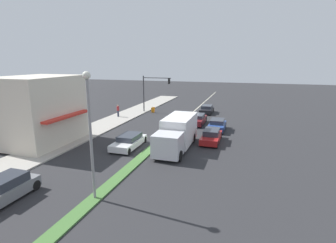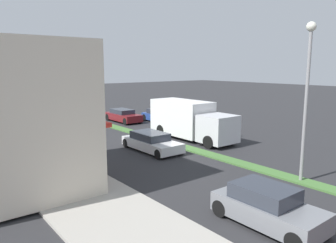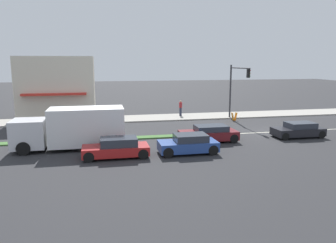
{
  "view_description": "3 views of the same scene",
  "coord_description": "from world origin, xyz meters",
  "px_view_note": "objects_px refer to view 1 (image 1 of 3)",
  "views": [
    {
      "loc": [
        -8.33,
        38.73,
        8.02
      ],
      "look_at": [
        0.49,
        10.32,
        1.08
      ],
      "focal_mm": 28.0,
      "sensor_mm": 36.0,
      "label": 1
    },
    {
      "loc": [
        14.37,
        34.4,
        5.5
      ],
      "look_at": [
        -1.49,
        14.34,
        1.18
      ],
      "focal_mm": 35.0,
      "sensor_mm": 36.0,
      "label": 2
    },
    {
      "loc": [
        -25.46,
        14.17,
        6.03
      ],
      "look_at": [
        0.27,
        8.86,
        1.23
      ],
      "focal_mm": 35.0,
      "sensor_mm": 36.0,
      "label": 3
    }
  ],
  "objects_px": {
    "pedestrian": "(118,110)",
    "van_white": "(129,141)",
    "traffic_signal_main": "(152,88)",
    "coupe_blue": "(217,125)",
    "street_lamp": "(90,121)",
    "hatchback_red": "(211,136)",
    "warning_aframe_sign": "(153,110)",
    "delivery_truck": "(177,133)",
    "sedan_dark": "(207,109)",
    "suv_grey": "(5,189)",
    "sedan_maroon": "(197,119)"
  },
  "relations": [
    {
      "from": "suv_grey",
      "to": "delivery_truck",
      "type": "bearing_deg",
      "value": -120.9
    },
    {
      "from": "warning_aframe_sign",
      "to": "hatchback_red",
      "type": "distance_m",
      "value": 16.74
    },
    {
      "from": "pedestrian",
      "to": "delivery_truck",
      "type": "xyz_separation_m",
      "value": [
        -11.71,
        10.57,
        0.45
      ]
    },
    {
      "from": "coupe_blue",
      "to": "pedestrian",
      "type": "bearing_deg",
      "value": -11.79
    },
    {
      "from": "traffic_signal_main",
      "to": "suv_grey",
      "type": "distance_m",
      "value": 27.82
    },
    {
      "from": "sedan_dark",
      "to": "van_white",
      "type": "bearing_deg",
      "value": 76.74
    },
    {
      "from": "traffic_signal_main",
      "to": "van_white",
      "type": "distance_m",
      "value": 17.51
    },
    {
      "from": "pedestrian",
      "to": "coupe_blue",
      "type": "xyz_separation_m",
      "value": [
        -14.51,
        3.03,
        -0.39
      ]
    },
    {
      "from": "suv_grey",
      "to": "hatchback_red",
      "type": "height_order",
      "value": "suv_grey"
    },
    {
      "from": "traffic_signal_main",
      "to": "sedan_dark",
      "type": "relative_size",
      "value": 1.39
    },
    {
      "from": "pedestrian",
      "to": "coupe_blue",
      "type": "distance_m",
      "value": 14.83
    },
    {
      "from": "traffic_signal_main",
      "to": "warning_aframe_sign",
      "type": "distance_m",
      "value": 3.48
    },
    {
      "from": "street_lamp",
      "to": "hatchback_red",
      "type": "relative_size",
      "value": 1.76
    },
    {
      "from": "van_white",
      "to": "suv_grey",
      "type": "relative_size",
      "value": 1.18
    },
    {
      "from": "delivery_truck",
      "to": "van_white",
      "type": "bearing_deg",
      "value": 14.78
    },
    {
      "from": "warning_aframe_sign",
      "to": "pedestrian",
      "type": "bearing_deg",
      "value": 53.99
    },
    {
      "from": "pedestrian",
      "to": "coupe_blue",
      "type": "height_order",
      "value": "pedestrian"
    },
    {
      "from": "van_white",
      "to": "traffic_signal_main",
      "type": "bearing_deg",
      "value": -76.8
    },
    {
      "from": "pedestrian",
      "to": "sedan_dark",
      "type": "height_order",
      "value": "pedestrian"
    },
    {
      "from": "pedestrian",
      "to": "sedan_dark",
      "type": "bearing_deg",
      "value": -149.32
    },
    {
      "from": "sedan_maroon",
      "to": "hatchback_red",
      "type": "height_order",
      "value": "hatchback_red"
    },
    {
      "from": "coupe_blue",
      "to": "sedan_maroon",
      "type": "distance_m",
      "value": 3.67
    },
    {
      "from": "pedestrian",
      "to": "van_white",
      "type": "relative_size",
      "value": 0.38
    },
    {
      "from": "warning_aframe_sign",
      "to": "traffic_signal_main",
      "type": "bearing_deg",
      "value": -42.74
    },
    {
      "from": "delivery_truck",
      "to": "sedan_maroon",
      "type": "xyz_separation_m",
      "value": [
        0.0,
        -9.91,
        -0.85
      ]
    },
    {
      "from": "hatchback_red",
      "to": "pedestrian",
      "type": "bearing_deg",
      "value": -28.19
    },
    {
      "from": "delivery_truck",
      "to": "sedan_maroon",
      "type": "distance_m",
      "value": 9.94
    },
    {
      "from": "traffic_signal_main",
      "to": "warning_aframe_sign",
      "type": "bearing_deg",
      "value": 137.26
    },
    {
      "from": "pedestrian",
      "to": "van_white",
      "type": "xyz_separation_m",
      "value": [
        -7.31,
        11.73,
        -0.43
      ]
    },
    {
      "from": "sedan_maroon",
      "to": "street_lamp",
      "type": "bearing_deg",
      "value": 83.83
    },
    {
      "from": "van_white",
      "to": "hatchback_red",
      "type": "distance_m",
      "value": 8.21
    },
    {
      "from": "sedan_dark",
      "to": "pedestrian",
      "type": "bearing_deg",
      "value": 30.68
    },
    {
      "from": "delivery_truck",
      "to": "coupe_blue",
      "type": "relative_size",
      "value": 1.93
    },
    {
      "from": "traffic_signal_main",
      "to": "coupe_blue",
      "type": "distance_m",
      "value": 14.11
    },
    {
      "from": "warning_aframe_sign",
      "to": "delivery_truck",
      "type": "relative_size",
      "value": 0.11
    },
    {
      "from": "pedestrian",
      "to": "suv_grey",
      "type": "distance_m",
      "value": 23.05
    },
    {
      "from": "pedestrian",
      "to": "coupe_blue",
      "type": "relative_size",
      "value": 0.44
    },
    {
      "from": "traffic_signal_main",
      "to": "delivery_truck",
      "type": "distance_m",
      "value": 17.83
    },
    {
      "from": "delivery_truck",
      "to": "suv_grey",
      "type": "relative_size",
      "value": 1.95
    },
    {
      "from": "suv_grey",
      "to": "pedestrian",
      "type": "bearing_deg",
      "value": -78.71
    },
    {
      "from": "street_lamp",
      "to": "suv_grey",
      "type": "bearing_deg",
      "value": 17.56
    },
    {
      "from": "street_lamp",
      "to": "warning_aframe_sign",
      "type": "xyz_separation_m",
      "value": [
        5.97,
        -25.88,
        -4.35
      ]
    },
    {
      "from": "coupe_blue",
      "to": "warning_aframe_sign",
      "type": "bearing_deg",
      "value": -35.74
    },
    {
      "from": "delivery_truck",
      "to": "sedan_dark",
      "type": "distance_m",
      "value": 17.54
    },
    {
      "from": "pedestrian",
      "to": "warning_aframe_sign",
      "type": "bearing_deg",
      "value": -126.01
    },
    {
      "from": "traffic_signal_main",
      "to": "pedestrian",
      "type": "xyz_separation_m",
      "value": [
        3.39,
        5.01,
        -2.88
      ]
    },
    {
      "from": "sedan_maroon",
      "to": "suv_grey",
      "type": "distance_m",
      "value": 23.09
    },
    {
      "from": "pedestrian",
      "to": "suv_grey",
      "type": "bearing_deg",
      "value": 101.29
    },
    {
      "from": "traffic_signal_main",
      "to": "suv_grey",
      "type": "relative_size",
      "value": 1.46
    },
    {
      "from": "sedan_dark",
      "to": "warning_aframe_sign",
      "type": "bearing_deg",
      "value": 14.28
    }
  ]
}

